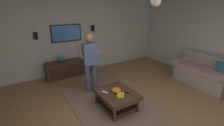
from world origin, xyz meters
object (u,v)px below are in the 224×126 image
Objects in this scene: coffee_table at (116,96)px; vase_round at (61,59)px; remote_white at (105,92)px; remote_black at (127,93)px; tv at (66,33)px; person_standing at (90,60)px; wall_speaker_left at (93,28)px; couch at (205,75)px; media_console at (72,68)px; wall_speaker_right at (36,36)px; book at (120,95)px; bowl at (116,90)px.

vase_round is at bearing 13.76° from coffee_table.
remote_black is (-0.29, -0.43, 0.00)m from remote_white.
tv is 0.61× the size of person_standing.
wall_speaker_left is at bearing -22.62° from person_standing.
couch reaches higher than remote_white.
tv is at bearing 8.96° from person_standing.
person_standing is (-1.40, -0.09, 0.66)m from media_console.
person_standing is 2.03m from wall_speaker_right.
person_standing is at bearing 3.64° from media_console.
tv reaches higher than remote_white.
remote_white is 0.68× the size of wall_speaker_left.
book reaches higher than remote_white.
tv is at bearing 5.99° from bowl.
media_console is 11.33× the size of remote_white.
remote_white reaches higher than coffee_table.
wall_speaker_left is at bearing 104.42° from media_console.
wall_speaker_right is at bearing 90.00° from wall_speaker_left.
tv is 4.58× the size of wall_speaker_right.
wall_speaker_left is at bearing -41.21° from remote_black.
media_console is 7.73× the size of wall_speaker_right.
wall_speaker_left reaches higher than remote_black.
coffee_table is 1.23m from person_standing.
tv is 4.58× the size of wall_speaker_left.
person_standing is 1.36m from remote_black.
person_standing is (-1.64, -0.09, -0.52)m from tv.
vase_round reaches higher than remote_white.
remote_black is at bearing -157.13° from person_standing.
book is at bearing 12.70° from remote_white.
book is 3.17m from wall_speaker_left.
coffee_table is 4.55× the size of wall_speaker_right.
media_console is at bearing 9.49° from person_standing.
media_console is 7.73× the size of wall_speaker_left.
remote_white is at bearing -171.36° from vase_round.
tv is 3.06m from remote_black.
couch is at bearing -97.77° from coffee_table.
bowl is at bearing -163.59° from person_standing.
person_standing is at bearing -147.68° from wall_speaker_right.
wall_speaker_left is (1.66, -0.90, 0.61)m from person_standing.
couch reaches higher than remote_black.
wall_speaker_left is 1.95m from wall_speaker_right.
person_standing is at bearing -13.65° from remote_black.
media_console is 1.04× the size of person_standing.
vase_round is 1.00× the size of wall_speaker_right.
coffee_table is at bearing 39.63° from remote_white.
remote_white is (0.12, 0.25, -0.04)m from bowl.
media_console is 2.65m from remote_black.
book is at bearing -167.48° from vase_round.
couch is 8.81× the size of wall_speaker_right.
wall_speaker_right reaches higher than vase_round.
vase_round is (2.34, 0.36, 0.25)m from remote_white.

